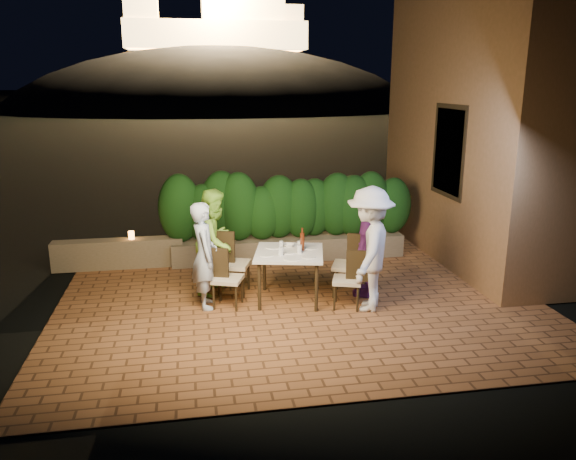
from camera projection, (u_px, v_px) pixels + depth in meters
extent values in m
plane|color=black|center=(303.00, 308.00, 8.06)|extent=(400.00, 400.00, 0.00)
cube|color=brown|center=(296.00, 299.00, 8.55)|extent=(7.00, 6.00, 0.15)
cube|color=olive|center=(481.00, 119.00, 9.92)|extent=(1.60, 5.00, 5.00)
cube|color=black|center=(450.00, 151.00, 9.44)|extent=(0.08, 1.00, 1.40)
cube|color=black|center=(450.00, 151.00, 9.44)|extent=(0.06, 1.15, 1.55)
cube|color=#736449|center=(289.00, 248.00, 10.23)|extent=(4.20, 0.55, 0.40)
cube|color=#736449|center=(119.00, 254.00, 9.72)|extent=(2.20, 0.30, 0.50)
ellipsoid|color=black|center=(219.00, 143.00, 66.53)|extent=(52.00, 40.00, 22.00)
cylinder|color=white|center=(267.00, 255.00, 7.96)|extent=(0.20, 0.20, 0.01)
cylinder|color=white|center=(273.00, 247.00, 8.34)|extent=(0.23, 0.23, 0.01)
cylinder|color=white|center=(309.00, 257.00, 7.88)|extent=(0.20, 0.20, 0.01)
cylinder|color=white|center=(310.00, 248.00, 8.30)|extent=(0.21, 0.21, 0.01)
cylinder|color=white|center=(289.00, 252.00, 8.10)|extent=(0.22, 0.22, 0.01)
cylinder|color=white|center=(292.00, 259.00, 7.79)|extent=(0.23, 0.23, 0.01)
cylinder|color=silver|center=(281.00, 251.00, 7.95)|extent=(0.07, 0.07, 0.12)
cylinder|color=silver|center=(281.00, 244.00, 8.33)|extent=(0.06, 0.06, 0.10)
cylinder|color=silver|center=(299.00, 249.00, 8.04)|extent=(0.07, 0.07, 0.12)
cylinder|color=silver|center=(300.00, 245.00, 8.25)|extent=(0.07, 0.07, 0.12)
imported|color=white|center=(289.00, 245.00, 8.39)|extent=(0.21, 0.21, 0.04)
imported|color=#AFC4E1|center=(204.00, 255.00, 7.90)|extent=(0.41, 0.59, 1.53)
imported|color=#96DC45|center=(216.00, 241.00, 8.47)|extent=(0.90, 0.97, 1.61)
imported|color=silver|center=(369.00, 249.00, 7.81)|extent=(1.10, 1.31, 1.76)
imported|color=#64256F|center=(369.00, 244.00, 8.35)|extent=(0.84, 0.99, 1.59)
cylinder|color=orange|center=(131.00, 235.00, 9.67)|extent=(0.10, 0.10, 0.14)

